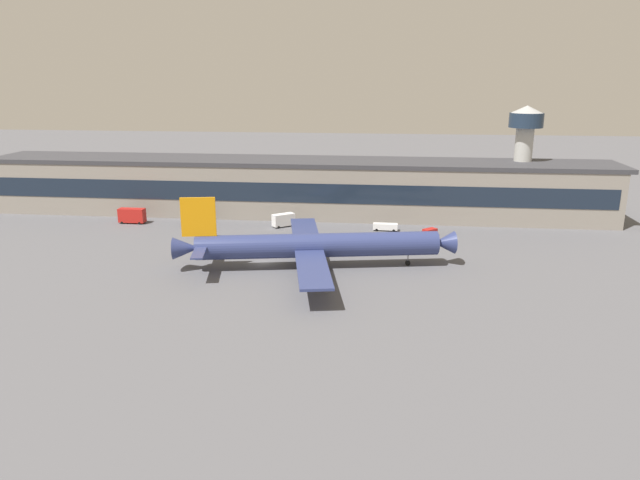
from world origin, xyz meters
The scene contains 9 objects.
ground_plane centered at (0.00, 0.00, 0.00)m, with size 600.00×600.00×0.00m, color #56565B.
terminal_building centered at (0.00, 47.97, 8.09)m, with size 180.77×19.83×16.13m.
airliner centered at (11.19, -1.82, 4.92)m, with size 59.44×51.41×15.64m.
control_tower centered at (64.25, 51.89, 19.68)m, with size 9.35×9.35×31.53m.
fuel_truck centered at (-25.34, 33.12, 1.88)m, with size 2.92×8.44×3.35m.
baggage_tug centered at (37.57, 27.34, 1.09)m, with size 4.02×3.89×1.85m.
stair_truck centered at (-1.37, 32.27, 1.98)m, with size 6.20×5.60×3.55m.
catering_truck centered at (-43.71, 31.44, 2.29)m, with size 7.23×2.71×4.15m.
belt_loader centered at (26.05, 31.12, 1.15)m, with size 6.46×2.27×1.95m.
Camera 1 is at (26.13, -120.67, 39.66)m, focal length 33.18 mm.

